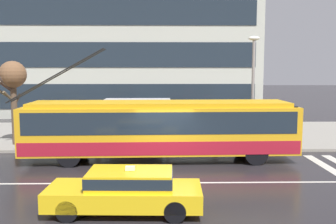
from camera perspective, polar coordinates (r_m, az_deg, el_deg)
ground_plane at (r=15.77m, az=-0.45°, el=-9.15°), size 160.00×160.00×0.00m
sidewalk_slab at (r=24.57m, az=-0.70°, el=-3.30°), size 80.00×10.00×0.14m
crosswalk_stripe_edge_near at (r=18.22m, az=22.32°, el=-7.49°), size 0.44×4.40×0.01m
lane_centre_line at (r=14.62m, az=-0.39°, el=-10.41°), size 72.00×0.14×0.01m
trolleybus at (r=17.82m, az=-1.12°, el=-2.35°), size 13.08×2.80×5.15m
taxi_oncoming_near at (r=11.70m, az=-6.12°, el=-11.23°), size 4.60×1.89×1.39m
bus_shelter at (r=21.02m, az=-4.49°, el=0.34°), size 3.55×1.85×2.44m
pedestrian_at_shelter at (r=20.42m, az=-2.54°, el=-0.55°), size 1.55×1.55×1.97m
pedestrian_approaching_curb at (r=20.81m, az=-12.98°, el=-0.82°), size 1.19×1.19×1.89m
pedestrian_walking_past at (r=22.01m, az=7.13°, el=-0.08°), size 1.35×1.35×1.97m
pedestrian_waiting_by_pole at (r=21.19m, az=-10.25°, el=-0.56°), size 1.36×1.36×1.95m
street_lamp at (r=20.94m, az=12.45°, el=4.61°), size 0.60×0.32×5.78m
street_tree_bare at (r=22.26m, az=-21.94°, el=4.55°), size 1.96×1.83×4.49m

